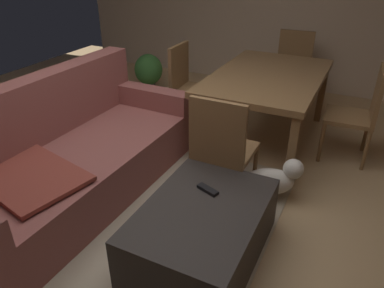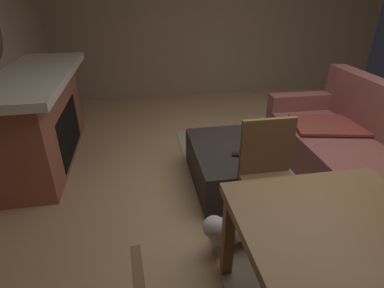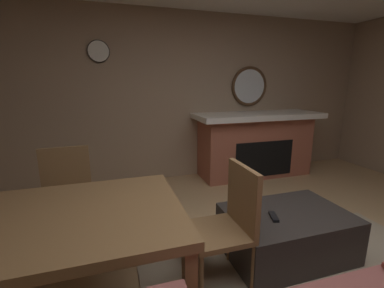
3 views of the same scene
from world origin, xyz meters
name	(u,v)px [view 1 (image 1 of 3)]	position (x,y,z in m)	size (l,w,h in m)	color
floor	(154,202)	(0.00, 0.00, 0.00)	(8.11, 8.11, 0.00)	tan
area_rug	(128,227)	(-0.36, 0.01, 0.01)	(2.60, 2.00, 0.01)	tan
couch	(69,159)	(-0.16, 0.71, 0.32)	(2.32, 1.02, 0.96)	#8C4C47
ottoman_coffee_table	(203,232)	(-0.36, -0.60, 0.21)	(1.06, 0.73, 0.41)	#2D2826
tv_remote	(208,190)	(-0.18, -0.56, 0.42)	(0.05, 0.16, 0.02)	black
dining_table	(268,81)	(1.50, -0.47, 0.67)	(1.66, 1.05, 0.74)	brown
dining_chair_south	(361,109)	(1.50, -1.39, 0.52)	(0.47, 0.47, 0.93)	brown
dining_chair_east	(292,64)	(2.72, -0.47, 0.52)	(0.46, 0.46, 0.93)	brown
dining_chair_north	(188,82)	(1.50, 0.44, 0.52)	(0.45, 0.45, 0.93)	brown
dining_chair_west	(222,145)	(0.28, -0.47, 0.52)	(0.44, 0.44, 0.93)	brown
potted_plant	(149,71)	(2.22, 1.43, 0.31)	(0.39, 0.39, 0.55)	#474C51
small_dog	(272,180)	(0.49, -0.85, 0.18)	(0.40, 0.51, 0.32)	silver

